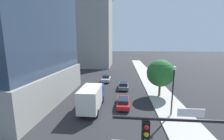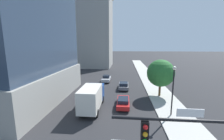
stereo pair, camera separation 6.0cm
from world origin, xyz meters
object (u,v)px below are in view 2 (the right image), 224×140
street_tree (161,73)px  car_red (123,102)px  construction_building (93,24)px  car_silver (106,79)px  car_gray (124,86)px  box_truck (92,96)px  street_lamp (173,84)px

street_tree → car_red: street_tree is taller
street_tree → construction_building: bearing=119.0°
construction_building → car_red: 43.53m
car_silver → car_gray: car_silver is taller
street_tree → box_truck: size_ratio=0.93×
box_truck → street_tree: bearing=30.2°
street_tree → car_gray: (-6.09, 3.70, -3.35)m
construction_building → box_truck: bearing=-77.9°
construction_building → street_lamp: bearing=-65.5°
construction_building → car_silver: construction_building is taller
car_gray → box_truck: 10.60m
street_lamp → car_silver: (-10.08, 16.08, -3.36)m
construction_building → street_lamp: construction_building is taller
street_lamp → box_truck: (-10.08, 0.92, -2.24)m
car_red → car_silver: size_ratio=1.08×
street_lamp → car_gray: 12.60m
car_silver → street_tree: bearing=-41.8°
street_lamp → car_silver: size_ratio=1.50×
car_red → construction_building: bearing=108.3°
car_silver → construction_building: bearing=109.0°
street_lamp → car_gray: size_ratio=1.47×
car_gray → box_truck: size_ratio=0.62×
car_red → car_gray: size_ratio=1.06×
street_lamp → box_truck: street_lamp is taller
street_lamp → construction_building: bearing=114.5°
car_silver → box_truck: 15.20m
construction_building → box_truck: 43.36m
street_tree → car_gray: street_tree is taller
car_red → car_silver: (-4.18, 13.74, 0.07)m
car_red → car_gray: (0.00, 8.26, 0.03)m
car_silver → box_truck: box_truck is taller
construction_building → car_silver: size_ratio=9.57×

